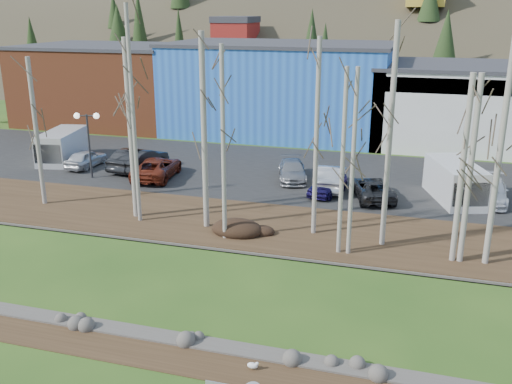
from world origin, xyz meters
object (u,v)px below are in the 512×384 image
(car_4, at_px, (328,184))
(car_0, at_px, (86,158))
(car_6, at_px, (372,188))
(car_2, at_px, (157,168))
(street_lamp, at_px, (88,127))
(van_grey, at_px, (61,147))
(car_5, at_px, (331,177))
(seagull, at_px, (253,365))
(car_3, at_px, (292,170))
(car_1, at_px, (135,159))
(car_8, at_px, (142,160))
(car_7, at_px, (490,191))
(van_white, at_px, (456,182))

(car_4, bearing_deg, car_0, -170.18)
(car_0, height_order, car_6, car_0)
(car_2, relative_size, car_4, 1.39)
(street_lamp, xyz_separation_m, car_6, (18.97, 0.91, -2.90))
(car_4, distance_m, van_grey, 20.90)
(car_2, xyz_separation_m, car_5, (11.85, 0.93, 0.05))
(car_2, height_order, car_6, car_2)
(seagull, relative_size, car_3, 0.10)
(street_lamp, bearing_deg, car_6, -11.72)
(car_1, height_order, car_6, car_1)
(seagull, height_order, car_1, car_1)
(car_0, bearing_deg, car_5, -178.35)
(car_6, bearing_deg, street_lamp, -15.06)
(street_lamp, distance_m, van_grey, 6.13)
(car_5, bearing_deg, car_3, -26.96)
(car_8, relative_size, van_grey, 0.85)
(seagull, xyz_separation_m, car_5, (-0.73, 19.87, 0.74))
(car_1, relative_size, car_5, 1.01)
(car_5, bearing_deg, car_2, 1.82)
(car_5, distance_m, car_7, 9.66)
(car_3, bearing_deg, van_white, -23.85)
(car_8, bearing_deg, van_grey, 2.99)
(car_8, relative_size, van_white, 0.83)
(car_4, relative_size, car_5, 0.80)
(car_4, relative_size, car_7, 0.80)
(car_2, bearing_deg, van_white, 174.77)
(car_5, bearing_deg, seagull, 89.42)
(car_8, bearing_deg, car_3, -169.09)
(car_3, height_order, van_white, van_white)
(car_1, height_order, car_7, car_1)
(car_6, relative_size, car_7, 0.99)
(car_5, height_order, car_6, car_5)
(car_2, height_order, van_white, van_white)
(van_white, bearing_deg, street_lamp, 166.59)
(street_lamp, height_order, car_8, street_lamp)
(street_lamp, relative_size, car_1, 0.96)
(seagull, distance_m, car_1, 25.41)
(van_white, bearing_deg, seagull, -127.40)
(car_4, xyz_separation_m, car_7, (9.65, 1.33, 0.04))
(seagull, relative_size, car_4, 0.12)
(car_2, bearing_deg, car_3, -173.45)
(car_6, relative_size, van_white, 0.82)
(car_1, distance_m, car_4, 14.46)
(car_6, bearing_deg, car_1, -23.98)
(car_0, distance_m, van_grey, 2.91)
(seagull, bearing_deg, car_5, 87.22)
(car_0, relative_size, van_grey, 0.69)
(car_8, height_order, van_grey, van_grey)
(car_4, distance_m, car_6, 2.78)
(car_6, relative_size, car_8, 0.98)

